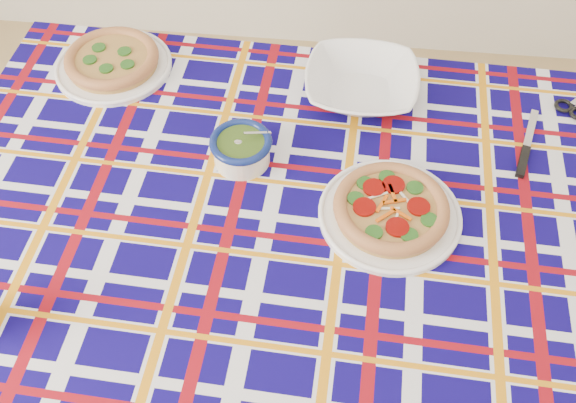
# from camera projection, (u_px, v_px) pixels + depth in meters

# --- Properties ---
(dining_table) EXTENTS (1.59, 1.03, 0.73)m
(dining_table) POSITION_uv_depth(u_px,v_px,m) (307.00, 225.00, 1.36)
(dining_table) COLOR brown
(dining_table) RESTS_ON floor
(tablecloth) EXTENTS (1.62, 1.06, 0.10)m
(tablecloth) POSITION_uv_depth(u_px,v_px,m) (308.00, 218.00, 1.34)
(tablecloth) COLOR #0C0453
(tablecloth) RESTS_ON dining_table
(main_focaccia_plate) EXTENTS (0.31, 0.31, 0.06)m
(main_focaccia_plate) POSITION_uv_depth(u_px,v_px,m) (391.00, 208.00, 1.26)
(main_focaccia_plate) COLOR #B3813F
(main_focaccia_plate) RESTS_ON tablecloth
(pesto_bowl) EXTENTS (0.15, 0.15, 0.08)m
(pesto_bowl) POSITION_uv_depth(u_px,v_px,m) (241.00, 148.00, 1.34)
(pesto_bowl) COLOR #273F11
(pesto_bowl) RESTS_ON tablecloth
(serving_bowl) EXTENTS (0.27, 0.27, 0.06)m
(serving_bowl) POSITION_uv_depth(u_px,v_px,m) (361.00, 84.00, 1.48)
(serving_bowl) COLOR white
(serving_bowl) RESTS_ON tablecloth
(second_focaccia_plate) EXTENTS (0.30, 0.30, 0.05)m
(second_focaccia_plate) POSITION_uv_depth(u_px,v_px,m) (112.00, 60.00, 1.54)
(second_focaccia_plate) COLOR #B3813F
(second_focaccia_plate) RESTS_ON tablecloth
(table_knife) EXTENTS (0.08, 0.23, 0.01)m
(table_knife) POSITION_uv_depth(u_px,v_px,m) (530.00, 130.00, 1.42)
(table_knife) COLOR silver
(table_knife) RESTS_ON tablecloth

